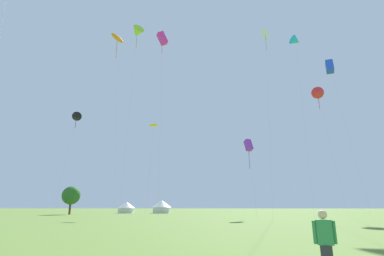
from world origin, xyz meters
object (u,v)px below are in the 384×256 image
at_px(kite_orange_parafoil, 117,38).
at_px(person_spectator, 326,247).
at_px(kite_red_delta, 318,93).
at_px(tree_distant_left, 71,195).
at_px(kite_purple_box, 248,145).
at_px(festival_tent_right, 127,207).
at_px(kite_black_delta, 76,117).
at_px(kite_magenta_box, 162,39).
at_px(kite_yellow_parafoil, 153,125).
at_px(kite_lime_delta, 137,32).
at_px(kite_blue_box, 330,67).
at_px(festival_tent_center, 162,206).
at_px(kite_white_diamond, 266,38).
at_px(kite_cyan_delta, 296,41).

relative_size(kite_orange_parafoil, person_spectator, 22.29).
bearing_deg(kite_red_delta, tree_distant_left, 167.48).
height_order(kite_red_delta, kite_purple_box, kite_red_delta).
bearing_deg(festival_tent_right, kite_black_delta, -91.67).
relative_size(kite_orange_parafoil, kite_magenta_box, 1.11).
distance_m(kite_red_delta, kite_yellow_parafoil, 31.66).
distance_m(kite_magenta_box, kite_red_delta, 31.53).
height_order(kite_red_delta, festival_tent_right, kite_red_delta).
height_order(kite_lime_delta, kite_blue_box, kite_lime_delta).
xyz_separation_m(festival_tent_center, tree_distant_left, (-18.08, -12.04, 2.23)).
bearing_deg(person_spectator, kite_white_diamond, 78.75).
distance_m(kite_cyan_delta, festival_tent_center, 49.66).
bearing_deg(kite_magenta_box, kite_white_diamond, -27.54).
height_order(kite_purple_box, tree_distant_left, kite_purple_box).
relative_size(kite_white_diamond, tree_distant_left, 4.91).
distance_m(kite_lime_delta, kite_yellow_parafoil, 17.30).
relative_size(kite_red_delta, tree_distant_left, 4.01).
bearing_deg(kite_yellow_parafoil, kite_red_delta, -1.74).
relative_size(kite_yellow_parafoil, tree_distant_left, 2.87).
xyz_separation_m(kite_orange_parafoil, kite_purple_box, (26.58, -7.86, -26.10)).
bearing_deg(kite_purple_box, festival_tent_right, 135.67).
bearing_deg(kite_cyan_delta, kite_lime_delta, -162.60).
xyz_separation_m(kite_white_diamond, kite_red_delta, (11.57, 11.31, -4.98)).
distance_m(kite_lime_delta, person_spectator, 51.75).
height_order(kite_black_delta, person_spectator, kite_black_delta).
bearing_deg(kite_purple_box, person_spectator, -95.90).
bearing_deg(kite_red_delta, festival_tent_right, 150.70).
bearing_deg(tree_distant_left, kite_purple_box, -22.05).
xyz_separation_m(kite_red_delta, person_spectator, (-18.19, -44.62, -21.50)).
relative_size(kite_black_delta, kite_yellow_parafoil, 0.99).
xyz_separation_m(kite_red_delta, festival_tent_right, (-41.45, 23.26, -20.83)).
xyz_separation_m(kite_cyan_delta, festival_tent_right, (-39.55, 19.73, -34.00)).
distance_m(festival_tent_right, tree_distant_left, 15.28).
distance_m(kite_blue_box, kite_black_delta, 47.41).
height_order(kite_orange_parafoil, kite_white_diamond, kite_orange_parafoil).
height_order(kite_blue_box, person_spectator, kite_blue_box).
relative_size(festival_tent_center, tree_distant_left, 0.81).
height_order(kite_blue_box, kite_yellow_parafoil, kite_blue_box).
bearing_deg(kite_cyan_delta, festival_tent_right, 153.49).
xyz_separation_m(kite_yellow_parafoil, kite_purple_box, (17.18, -4.54, -4.96)).
bearing_deg(kite_orange_parafoil, kite_white_diamond, -28.27).
height_order(kite_black_delta, kite_red_delta, kite_red_delta).
height_order(kite_blue_box, kite_black_delta, kite_blue_box).
distance_m(kite_white_diamond, tree_distant_left, 50.71).
bearing_deg(festival_tent_center, kite_yellow_parafoil, -86.59).
relative_size(kite_lime_delta, festival_tent_right, 7.93).
height_order(kite_yellow_parafoil, person_spectator, kite_yellow_parafoil).
bearing_deg(kite_cyan_delta, kite_yellow_parafoil, -174.95).
distance_m(kite_lime_delta, kite_magenta_box, 6.00).
height_order(kite_white_diamond, kite_purple_box, kite_white_diamond).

